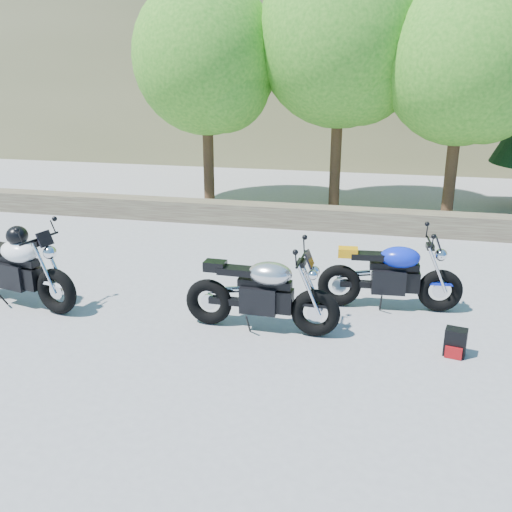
{
  "coord_description": "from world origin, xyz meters",
  "views": [
    {
      "loc": [
        2.07,
        -7.21,
        3.56
      ],
      "look_at": [
        0.2,
        1.0,
        0.75
      ],
      "focal_mm": 40.0,
      "sensor_mm": 36.0,
      "label": 1
    }
  ],
  "objects_px": {
    "blue_bike": "(391,276)",
    "backpack": "(455,343)",
    "white_bike": "(15,266)",
    "silver_bike": "(262,294)"
  },
  "relations": [
    {
      "from": "blue_bike",
      "to": "backpack",
      "type": "relative_size",
      "value": 5.95
    },
    {
      "from": "white_bike",
      "to": "backpack",
      "type": "bearing_deg",
      "value": 10.8
    },
    {
      "from": "backpack",
      "to": "blue_bike",
      "type": "bearing_deg",
      "value": 133.87
    },
    {
      "from": "silver_bike",
      "to": "blue_bike",
      "type": "bearing_deg",
      "value": 35.49
    },
    {
      "from": "silver_bike",
      "to": "backpack",
      "type": "xyz_separation_m",
      "value": [
        2.59,
        -0.19,
        -0.37
      ]
    },
    {
      "from": "blue_bike",
      "to": "backpack",
      "type": "height_order",
      "value": "blue_bike"
    },
    {
      "from": "silver_bike",
      "to": "white_bike",
      "type": "bearing_deg",
      "value": -178.92
    },
    {
      "from": "silver_bike",
      "to": "blue_bike",
      "type": "height_order",
      "value": "silver_bike"
    },
    {
      "from": "white_bike",
      "to": "blue_bike",
      "type": "xyz_separation_m",
      "value": [
        5.67,
        1.12,
        -0.1
      ]
    },
    {
      "from": "white_bike",
      "to": "backpack",
      "type": "height_order",
      "value": "white_bike"
    }
  ]
}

